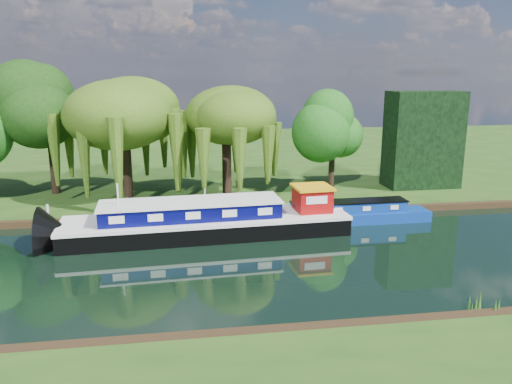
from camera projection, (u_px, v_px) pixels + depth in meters
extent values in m
plane|color=black|center=(206.00, 263.00, 26.63)|extent=(120.00, 120.00, 0.00)
cube|color=#1C4011|center=(191.00, 156.00, 59.27)|extent=(120.00, 52.00, 0.45)
cube|color=black|center=(207.00, 229.00, 31.12)|extent=(17.72, 4.92, 1.17)
cube|color=silver|center=(207.00, 218.00, 30.96)|extent=(17.82, 5.00, 0.21)
cube|color=#050647|center=(191.00, 210.00, 30.63)|extent=(11.01, 3.44, 0.92)
cube|color=silver|center=(191.00, 202.00, 30.51)|extent=(11.22, 3.64, 0.12)
cube|color=maroon|center=(312.00, 199.00, 32.13)|extent=(2.26, 2.26, 1.46)
cube|color=gold|center=(312.00, 187.00, 31.94)|extent=(2.52, 2.52, 0.16)
cylinder|color=silver|center=(118.00, 203.00, 29.60)|extent=(0.10, 0.10, 2.34)
cube|color=navy|center=(348.00, 218.00, 33.85)|extent=(11.25, 2.08, 0.84)
cube|color=navy|center=(349.00, 207.00, 33.67)|extent=(7.87, 1.55, 0.70)
cube|color=black|center=(349.00, 201.00, 33.58)|extent=(7.97, 1.65, 0.09)
cube|color=silver|center=(310.00, 211.00, 32.49)|extent=(0.56, 0.06, 0.30)
cube|color=silver|center=(339.00, 210.00, 32.81)|extent=(0.56, 0.06, 0.30)
cube|color=silver|center=(367.00, 209.00, 33.13)|extent=(0.56, 0.06, 0.30)
cube|color=silver|center=(395.00, 207.00, 33.45)|extent=(0.56, 0.06, 0.30)
imported|color=silver|center=(373.00, 219.00, 34.62)|extent=(2.16, 1.90, 1.07)
cylinder|color=black|center=(127.00, 164.00, 38.50)|extent=(0.67, 0.67, 5.20)
ellipsoid|color=#335111|center=(124.00, 115.00, 37.62)|extent=(7.26, 7.26, 4.69)
cylinder|color=black|center=(227.00, 168.00, 38.26)|extent=(0.65, 0.65, 4.61)
ellipsoid|color=#335111|center=(226.00, 125.00, 37.49)|extent=(6.30, 6.30, 4.07)
cylinder|color=black|center=(52.00, 148.00, 39.49)|extent=(0.73, 0.73, 7.27)
ellipsoid|color=black|center=(49.00, 110.00, 38.79)|extent=(5.82, 5.82, 5.82)
cylinder|color=black|center=(332.00, 157.00, 41.29)|extent=(0.48, 0.48, 5.36)
ellipsoid|color=#165114|center=(333.00, 130.00, 40.78)|extent=(4.29, 4.29, 4.29)
cube|color=black|center=(423.00, 140.00, 41.81)|extent=(6.00, 3.00, 8.00)
cylinder|color=silver|center=(205.00, 190.00, 36.44)|extent=(0.10, 0.10, 2.20)
sphere|color=white|center=(204.00, 173.00, 36.14)|extent=(0.36, 0.36, 0.36)
cylinder|color=silver|center=(48.00, 212.00, 33.03)|extent=(0.16, 0.16, 1.00)
cylinder|color=silver|center=(140.00, 208.00, 33.91)|extent=(0.16, 0.16, 1.00)
cylinder|color=silver|center=(242.00, 204.00, 34.92)|extent=(0.16, 0.16, 1.00)
cylinder|color=silver|center=(325.00, 201.00, 35.79)|extent=(0.16, 0.16, 1.00)
cone|color=#235717|center=(481.00, 304.00, 20.69)|extent=(1.20, 1.20, 1.10)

